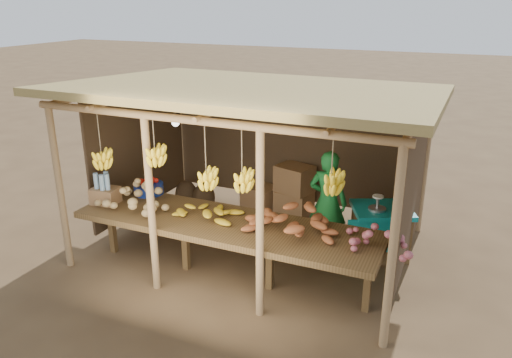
% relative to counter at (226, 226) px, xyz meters
% --- Properties ---
extents(ground, '(60.00, 60.00, 0.00)m').
position_rel_counter_xyz_m(ground, '(-0.00, 0.95, -0.74)').
color(ground, brown).
rests_on(ground, ground).
extents(stall_structure, '(4.70, 3.50, 2.43)m').
position_rel_counter_xyz_m(stall_structure, '(0.00, 0.84, 1.17)').
color(stall_structure, '#A17D53').
rests_on(stall_structure, ground).
extents(counter, '(3.90, 1.05, 0.80)m').
position_rel_counter_xyz_m(counter, '(0.00, 0.00, 0.00)').
color(counter, brown).
rests_on(counter, ground).
extents(potato_heap, '(1.12, 0.79, 0.37)m').
position_rel_counter_xyz_m(potato_heap, '(-1.29, -0.06, 0.25)').
color(potato_heap, tan).
rests_on(potato_heap, counter).
extents(sweet_potato_heap, '(1.16, 0.77, 0.36)m').
position_rel_counter_xyz_m(sweet_potato_heap, '(0.87, 0.02, 0.24)').
color(sweet_potato_heap, '#A7552A').
rests_on(sweet_potato_heap, counter).
extents(onion_heap, '(1.01, 0.81, 0.36)m').
position_rel_counter_xyz_m(onion_heap, '(1.90, 0.03, 0.24)').
color(onion_heap, '#B95A61').
rests_on(onion_heap, counter).
extents(banana_pile, '(0.74, 0.54, 0.35)m').
position_rel_counter_xyz_m(banana_pile, '(-0.30, 0.06, 0.24)').
color(banana_pile, yellow).
rests_on(banana_pile, counter).
extents(tomato_basin, '(0.42, 0.42, 0.22)m').
position_rel_counter_xyz_m(tomato_basin, '(-1.44, 0.43, 0.15)').
color(tomato_basin, navy).
rests_on(tomato_basin, counter).
extents(bottle_box, '(0.38, 0.31, 0.44)m').
position_rel_counter_xyz_m(bottle_box, '(-1.76, -0.11, 0.23)').
color(bottle_box, olive).
rests_on(bottle_box, counter).
extents(vendor, '(0.56, 0.38, 1.50)m').
position_rel_counter_xyz_m(vendor, '(0.96, 1.24, 0.01)').
color(vendor, '#19742E').
rests_on(vendor, ground).
extents(tarp_crate, '(0.99, 0.94, 0.93)m').
position_rel_counter_xyz_m(tarp_crate, '(1.68, 1.42, -0.36)').
color(tarp_crate, brown).
rests_on(tarp_crate, ground).
extents(carton_stack, '(1.23, 0.55, 0.87)m').
position_rel_counter_xyz_m(carton_stack, '(-0.04, 2.15, -0.35)').
color(carton_stack, olive).
rests_on(carton_stack, ground).
extents(burlap_sacks, '(0.74, 0.39, 0.52)m').
position_rel_counter_xyz_m(burlap_sacks, '(-1.57, 1.91, -0.51)').
color(burlap_sacks, '#4B3723').
rests_on(burlap_sacks, ground).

